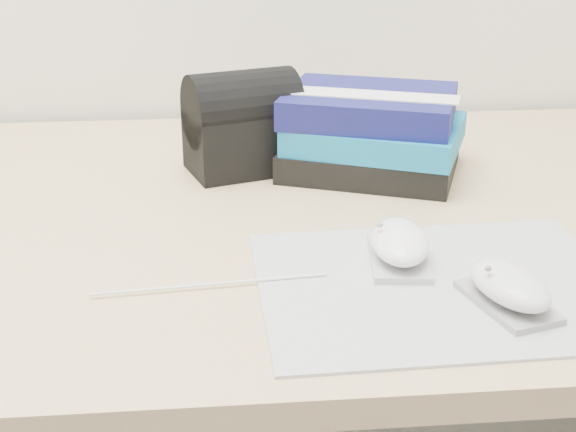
{
  "coord_description": "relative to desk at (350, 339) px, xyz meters",
  "views": [
    {
      "loc": [
        -0.18,
        0.67,
        1.1
      ],
      "look_at": [
        -0.11,
        1.45,
        0.77
      ],
      "focal_mm": 50.0,
      "sensor_mm": 36.0,
      "label": 1
    }
  ],
  "objects": [
    {
      "name": "mouse_front",
      "position": [
        0.09,
        -0.34,
        0.26
      ],
      "size": [
        0.08,
        0.11,
        0.04
      ],
      "color": "gray",
      "rests_on": "mousepad"
    },
    {
      "name": "usb_cable",
      "position": [
        -0.19,
        -0.27,
        0.24
      ],
      "size": [
        0.23,
        0.03,
        0.0
      ],
      "primitive_type": "cylinder",
      "rotation": [
        0.0,
        1.57,
        0.09
      ],
      "color": "white",
      "rests_on": "mousepad"
    },
    {
      "name": "pouch",
      "position": [
        -0.14,
        0.07,
        0.3
      ],
      "size": [
        0.17,
        0.14,
        0.14
      ],
      "color": "black",
      "rests_on": "desk"
    },
    {
      "name": "book_stack",
      "position": [
        0.03,
        0.05,
        0.29
      ],
      "size": [
        0.28,
        0.25,
        0.11
      ],
      "color": "black",
      "rests_on": "desk"
    },
    {
      "name": "mouse_rear",
      "position": [
        0.01,
        -0.23,
        0.26
      ],
      "size": [
        0.07,
        0.11,
        0.05
      ],
      "color": "#AFAEB1",
      "rests_on": "mousepad"
    },
    {
      "name": "desk",
      "position": [
        0.0,
        0.0,
        0.0
      ],
      "size": [
        1.6,
        0.8,
        0.73
      ],
      "color": "tan",
      "rests_on": "ground"
    },
    {
      "name": "mousepad",
      "position": [
        0.04,
        -0.29,
        0.24
      ],
      "size": [
        0.37,
        0.29,
        0.0
      ],
      "primitive_type": "cube",
      "rotation": [
        0.0,
        0.0,
        0.03
      ],
      "color": "gray",
      "rests_on": "desk"
    }
  ]
}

